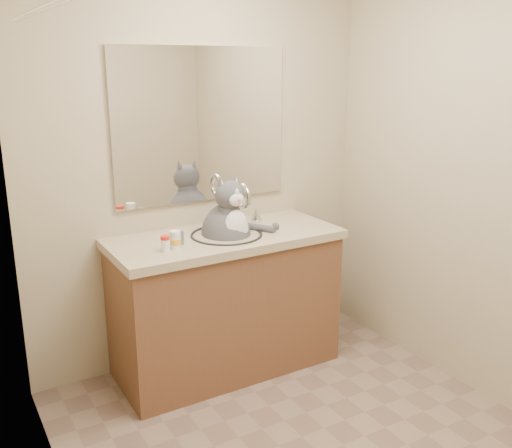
{
  "coord_description": "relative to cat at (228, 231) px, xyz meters",
  "views": [
    {
      "loc": [
        -1.45,
        -1.84,
        1.8
      ],
      "look_at": [
        0.02,
        0.65,
        0.98
      ],
      "focal_mm": 40.0,
      "sensor_mm": 36.0,
      "label": 1
    }
  ],
  "objects": [
    {
      "name": "shower_curtain",
      "position": [
        -1.06,
        -0.86,
        0.16
      ],
      "size": [
        0.02,
        1.3,
        1.93
      ],
      "color": "tan",
      "rests_on": "ground"
    },
    {
      "name": "cat",
      "position": [
        0.0,
        0.0,
        0.0
      ],
      "size": [
        0.43,
        0.34,
        0.56
      ],
      "rotation": [
        0.0,
        0.0,
        0.11
      ],
      "color": "#4D4D53",
      "rests_on": "vanity"
    },
    {
      "name": "room",
      "position": [
        -0.01,
        -0.96,
        0.33
      ],
      "size": [
        2.22,
        2.52,
        2.42
      ],
      "color": "#7D6756",
      "rests_on": "ground"
    },
    {
      "name": "vanity",
      "position": [
        -0.01,
        0.01,
        -0.43
      ],
      "size": [
        1.34,
        0.59,
        1.12
      ],
      "color": "brown",
      "rests_on": "ground"
    },
    {
      "name": "grey_canister",
      "position": [
        -0.31,
        -0.04,
        0.01
      ],
      "size": [
        0.05,
        0.05,
        0.07
      ],
      "rotation": [
        0.0,
        0.0,
        0.05
      ],
      "color": "slate",
      "rests_on": "vanity"
    },
    {
      "name": "pill_bottle_redcap",
      "position": [
        -0.43,
        -0.11,
        0.02
      ],
      "size": [
        0.06,
        0.06,
        0.08
      ],
      "rotation": [
        0.0,
        0.0,
        -0.24
      ],
      "color": "white",
      "rests_on": "vanity"
    },
    {
      "name": "pill_bottle_orange",
      "position": [
        -0.36,
        -0.09,
        0.03
      ],
      "size": [
        0.06,
        0.06,
        0.1
      ],
      "rotation": [
        0.0,
        0.0,
        -0.13
      ],
      "color": "white",
      "rests_on": "vanity"
    },
    {
      "name": "mirror",
      "position": [
        -0.01,
        0.28,
        0.58
      ],
      "size": [
        1.1,
        0.02,
        0.9
      ],
      "primitive_type": "cube",
      "color": "white",
      "rests_on": "room"
    }
  ]
}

